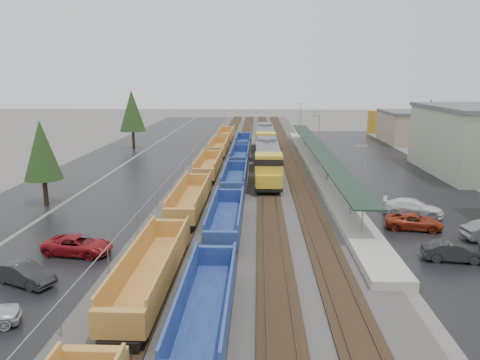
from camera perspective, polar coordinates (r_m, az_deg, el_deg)
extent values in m
cube|color=#302D2B|center=(78.90, 1.65, 2.75)|extent=(20.00, 160.00, 0.08)
cube|color=black|center=(79.16, -2.70, 2.86)|extent=(2.60, 160.00, 0.15)
cube|color=#473326|center=(79.20, -3.22, 2.94)|extent=(0.08, 160.00, 0.07)
cube|color=#473326|center=(79.08, -2.18, 2.93)|extent=(0.08, 160.00, 0.07)
cube|color=black|center=(78.92, 0.20, 2.84)|extent=(2.60, 160.00, 0.15)
cube|color=#473326|center=(78.93, -0.32, 2.92)|extent=(0.08, 160.00, 0.07)
cube|color=#473326|center=(78.88, 0.72, 2.92)|extent=(0.08, 160.00, 0.07)
cube|color=black|center=(78.88, 3.11, 2.82)|extent=(2.60, 160.00, 0.15)
cube|color=#473326|center=(78.86, 2.59, 2.90)|extent=(0.08, 160.00, 0.07)
cube|color=#473326|center=(78.88, 3.63, 2.89)|extent=(0.08, 160.00, 0.07)
cube|color=black|center=(79.05, 6.01, 2.79)|extent=(2.60, 160.00, 0.15)
cube|color=#473326|center=(78.99, 5.49, 2.87)|extent=(0.08, 160.00, 0.07)
cube|color=#473326|center=(79.08, 6.54, 2.86)|extent=(0.08, 160.00, 0.07)
cube|color=black|center=(80.45, -9.10, 2.76)|extent=(10.00, 160.00, 0.02)
cube|color=black|center=(82.98, -15.90, 2.74)|extent=(9.00, 160.00, 0.02)
cube|color=black|center=(71.44, 17.00, 1.15)|extent=(16.00, 100.00, 0.02)
cube|color=#9E9B93|center=(69.55, 9.42, 1.52)|extent=(3.00, 80.00, 0.70)
cylinder|color=gray|center=(45.13, 13.37, -2.59)|extent=(0.16, 0.16, 2.40)
cylinder|color=gray|center=(59.54, 10.65, 1.16)|extent=(0.16, 0.16, 2.40)
cylinder|color=gray|center=(74.18, 8.99, 3.43)|extent=(0.16, 0.16, 2.40)
cylinder|color=gray|center=(88.94, 7.88, 4.96)|extent=(0.16, 0.16, 2.40)
cylinder|color=gray|center=(103.77, 7.09, 6.04)|extent=(0.16, 0.16, 2.40)
cube|color=black|center=(69.08, 9.51, 3.84)|extent=(2.60, 65.00, 0.15)
cylinder|color=gray|center=(39.88, 14.87, -1.53)|extent=(0.12, 0.12, 8.00)
cube|color=gray|center=(39.04, 14.47, 4.03)|extent=(1.00, 0.15, 0.12)
cylinder|color=gray|center=(68.96, 9.53, 4.50)|extent=(0.12, 0.12, 8.00)
cube|color=gray|center=(68.48, 9.23, 7.74)|extent=(1.00, 0.15, 0.12)
cylinder|color=gray|center=(98.60, 7.36, 6.93)|extent=(0.12, 0.12, 8.00)
cube|color=gray|center=(98.26, 7.13, 9.20)|extent=(1.00, 0.15, 0.12)
cylinder|color=gray|center=(27.03, -21.09, -15.66)|extent=(0.08, 0.08, 2.00)
cylinder|color=gray|center=(33.81, -15.77, -9.48)|extent=(0.08, 0.08, 2.00)
cylinder|color=gray|center=(41.02, -12.37, -5.37)|extent=(0.08, 0.08, 2.00)
cylinder|color=gray|center=(48.49, -10.04, -2.50)|extent=(0.08, 0.08, 2.00)
cylinder|color=gray|center=(56.10, -8.34, -0.39)|extent=(0.08, 0.08, 2.00)
cylinder|color=gray|center=(63.81, -7.05, 1.21)|extent=(0.08, 0.08, 2.00)
cylinder|color=gray|center=(71.58, -6.04, 2.46)|extent=(0.08, 0.08, 2.00)
cylinder|color=gray|center=(79.39, -5.23, 3.47)|extent=(0.08, 0.08, 2.00)
cylinder|color=gray|center=(87.24, -4.56, 4.29)|extent=(0.08, 0.08, 2.00)
cylinder|color=gray|center=(95.12, -4.00, 4.98)|extent=(0.08, 0.08, 2.00)
cylinder|color=gray|center=(103.01, -3.52, 5.56)|extent=(0.08, 0.08, 2.00)
cylinder|color=gray|center=(110.92, -3.11, 6.06)|extent=(0.08, 0.08, 2.00)
cylinder|color=gray|center=(118.84, -2.76, 6.49)|extent=(0.08, 0.08, 2.00)
cylinder|color=gray|center=(126.78, -2.45, 6.87)|extent=(0.08, 0.08, 2.00)
cylinder|color=gray|center=(134.72, -2.17, 7.21)|extent=(0.08, 0.08, 2.00)
cylinder|color=gray|center=(142.66, -1.93, 7.50)|extent=(0.08, 0.08, 2.00)
cylinder|color=gray|center=(150.61, -1.71, 7.77)|extent=(0.08, 0.08, 2.00)
cube|color=gray|center=(79.25, -5.24, 4.18)|extent=(0.05, 160.00, 0.05)
cube|color=gray|center=(104.45, 22.06, 5.88)|extent=(18.00, 14.00, 6.00)
cube|color=#59595B|center=(104.18, 22.20, 7.65)|extent=(18.36, 14.28, 0.50)
ellipsoid|color=#51614B|center=(220.32, -5.89, 8.94)|extent=(154.00, 110.00, 19.80)
ellipsoid|color=#51614B|center=(231.51, 12.12, 8.90)|extent=(196.00, 140.00, 25.20)
ellipsoid|color=#51614B|center=(262.01, 27.15, 8.21)|extent=(168.00, 120.00, 21.60)
cylinder|color=#332316|center=(54.23, -22.63, -1.30)|extent=(0.50, 0.50, 2.70)
cone|color=black|center=(53.41, -23.03, 3.39)|extent=(3.96, 3.96, 6.30)
cylinder|color=#332316|center=(91.66, -12.86, 4.82)|extent=(0.50, 0.50, 3.30)
cone|color=black|center=(91.12, -13.03, 8.25)|extent=(4.84, 4.84, 7.70)
cylinder|color=#332316|center=(81.39, 21.80, 3.20)|extent=(0.50, 0.50, 3.00)
cone|color=black|center=(80.82, 22.09, 6.70)|extent=(4.40, 4.40, 7.00)
cube|color=black|center=(62.81, 3.33, 0.99)|extent=(3.15, 21.00, 0.42)
cube|color=gold|center=(63.52, 3.34, 2.76)|extent=(2.94, 16.80, 3.15)
cube|color=gold|center=(54.39, 3.52, 1.33)|extent=(3.15, 3.36, 3.57)
cube|color=black|center=(54.20, 3.53, 2.42)|extent=(3.20, 3.41, 0.74)
cube|color=gold|center=(52.76, 3.55, -0.19)|extent=(2.94, 1.05, 1.47)
cube|color=#59595B|center=(63.25, 3.36, 4.26)|extent=(2.99, 16.80, 0.37)
cube|color=maroon|center=(63.73, 1.98, 1.65)|extent=(0.04, 16.80, 0.37)
cube|color=maroon|center=(63.79, 4.66, 1.63)|extent=(0.04, 16.80, 0.37)
cube|color=black|center=(62.90, 3.33, 0.61)|extent=(2.31, 6.30, 0.63)
cube|color=black|center=(55.70, 3.47, -0.83)|extent=(2.52, 4.20, 0.53)
cube|color=black|center=(70.09, 3.22, 1.93)|extent=(2.52, 4.20, 0.53)
cylinder|color=#59595B|center=(64.25, 3.34, 4.67)|extent=(0.74, 0.74, 0.53)
cube|color=#59595B|center=(67.38, 3.29, 4.99)|extent=(2.52, 4.20, 0.53)
cube|color=black|center=(83.49, 3.07, 3.86)|extent=(3.15, 21.00, 0.42)
cube|color=gold|center=(84.29, 3.07, 5.17)|extent=(2.94, 16.80, 3.15)
cube|color=gold|center=(75.10, 3.17, 4.43)|extent=(3.15, 3.36, 3.57)
cube|color=black|center=(74.96, 3.18, 5.22)|extent=(3.20, 3.41, 0.74)
cube|color=gold|center=(73.39, 3.19, 3.41)|extent=(2.94, 1.05, 1.47)
cube|color=#59595B|center=(84.09, 3.09, 6.30)|extent=(2.99, 16.80, 0.37)
cube|color=maroon|center=(84.45, 2.05, 4.33)|extent=(0.04, 16.80, 0.37)
cube|color=maroon|center=(84.49, 4.08, 4.31)|extent=(0.04, 16.80, 0.37)
cube|color=black|center=(83.56, 3.06, 3.57)|extent=(2.31, 6.30, 0.63)
cube|color=black|center=(76.29, 3.14, 2.80)|extent=(2.52, 4.20, 0.53)
cube|color=black|center=(90.81, 3.00, 4.36)|extent=(2.52, 4.20, 0.53)
cylinder|color=#59595B|center=(85.10, 3.08, 6.59)|extent=(0.74, 0.74, 0.53)
cube|color=#59595B|center=(88.24, 3.05, 6.76)|extent=(2.52, 4.20, 0.53)
cube|color=#B68032|center=(31.12, -10.66, -11.41)|extent=(2.75, 14.10, 0.26)
cube|color=#B68032|center=(31.06, -13.14, -9.67)|extent=(0.16, 14.10, 1.90)
cube|color=#B68032|center=(30.49, -8.27, -9.89)|extent=(0.16, 14.10, 1.90)
cube|color=#B68032|center=(24.51, -14.60, -16.60)|extent=(2.75, 0.53, 1.48)
cube|color=#B68032|center=(37.49, -8.27, -5.92)|extent=(2.75, 0.53, 1.48)
cube|color=black|center=(25.64, -13.97, -17.88)|extent=(2.11, 2.33, 0.53)
cube|color=black|center=(37.15, -8.42, -7.82)|extent=(2.11, 2.33, 0.53)
cube|color=#B68032|center=(47.66, -5.98, -2.78)|extent=(2.75, 14.10, 0.26)
cube|color=#B68032|center=(47.62, -7.58, -1.65)|extent=(0.16, 14.10, 1.90)
cube|color=#B68032|center=(47.25, -4.42, -1.69)|extent=(0.16, 14.10, 1.90)
cube|color=#B68032|center=(40.56, -7.44, -4.46)|extent=(2.75, 0.53, 1.48)
cube|color=#B68032|center=(54.47, -4.93, -0.02)|extent=(2.75, 0.53, 1.48)
cube|color=black|center=(41.58, -7.23, -5.56)|extent=(2.11, 2.33, 0.53)
cube|color=black|center=(54.00, -5.00, -1.29)|extent=(2.11, 2.33, 0.53)
cube|color=#B68032|center=(64.87, -3.78, 1.36)|extent=(2.75, 14.10, 0.26)
cube|color=#B68032|center=(64.85, -4.95, 2.19)|extent=(0.16, 14.10, 1.90)
cube|color=#B68032|center=(64.57, -2.62, 2.18)|extent=(0.16, 14.10, 1.90)
cube|color=#B68032|center=(57.65, -4.53, 0.68)|extent=(2.75, 0.53, 1.48)
cube|color=#B68032|center=(71.85, -3.19, 3.05)|extent=(2.75, 0.53, 1.48)
cube|color=black|center=(58.59, -4.43, -0.18)|extent=(2.11, 2.33, 0.53)
cube|color=black|center=(71.31, -3.24, 2.12)|extent=(2.11, 2.33, 0.53)
cube|color=#B68032|center=(82.34, -2.51, 3.75)|extent=(2.75, 14.10, 0.26)
cube|color=#B68032|center=(82.32, -3.43, 4.40)|extent=(0.16, 14.10, 1.90)
cube|color=#B68032|center=(82.10, -1.59, 4.40)|extent=(0.16, 14.10, 1.90)
cube|color=#B68032|center=(75.07, -2.96, 3.46)|extent=(2.75, 0.53, 1.48)
cube|color=#B68032|center=(89.40, -2.13, 4.92)|extent=(2.75, 0.53, 1.48)
cube|color=black|center=(75.97, -2.90, 2.76)|extent=(2.11, 2.33, 0.53)
cube|color=black|center=(88.81, -2.16, 4.18)|extent=(2.11, 2.33, 0.53)
cube|color=#B68032|center=(99.92, -1.67, 5.30)|extent=(2.75, 14.10, 0.26)
cube|color=#B68032|center=(99.90, -2.44, 5.84)|extent=(0.16, 14.10, 1.90)
cube|color=#B68032|center=(99.73, -0.92, 5.84)|extent=(0.16, 14.10, 1.90)
cube|color=#B68032|center=(92.64, -1.98, 5.19)|extent=(2.75, 0.53, 1.48)
cube|color=#B68032|center=(107.03, -1.42, 6.18)|extent=(2.75, 0.53, 1.48)
cube|color=black|center=(93.51, -1.94, 4.60)|extent=(2.11, 2.33, 0.53)
cube|color=black|center=(106.42, -1.44, 5.57)|extent=(2.11, 2.33, 0.53)
cube|color=navy|center=(26.27, -4.15, -16.00)|extent=(2.62, 12.72, 0.25)
cube|color=navy|center=(26.02, -7.03, -14.12)|extent=(0.15, 12.72, 1.82)
cube|color=navy|center=(25.75, -1.30, -14.32)|extent=(0.15, 12.72, 1.82)
cube|color=navy|center=(31.89, -2.87, -9.27)|extent=(2.62, 0.50, 1.41)
cube|color=black|center=(31.64, -2.96, -11.44)|extent=(2.02, 2.22, 0.50)
cube|color=navy|center=(41.23, -1.68, -5.20)|extent=(2.62, 12.72, 0.25)
cube|color=navy|center=(41.06, -3.45, -3.96)|extent=(0.15, 12.72, 1.82)
cube|color=navy|center=(40.90, 0.08, -4.01)|extent=(0.15, 12.72, 1.82)
cube|color=navy|center=(34.81, -2.42, -7.37)|extent=(2.62, 0.50, 1.41)
cube|color=navy|center=(47.33, -1.15, -1.97)|extent=(2.62, 0.50, 1.41)
cube|color=black|center=(35.82, -2.31, -8.50)|extent=(2.02, 2.22, 0.50)
cube|color=black|center=(46.91, -1.20, -3.38)|extent=(2.02, 2.22, 0.50)
cube|color=navy|center=(56.89, -0.58, -0.23)|extent=(2.62, 12.72, 0.25)
cube|color=navy|center=(56.78, -1.86, 0.68)|extent=(0.15, 12.72, 1.82)
cube|color=navy|center=(56.66, 0.69, 0.66)|extent=(0.15, 12.72, 1.82)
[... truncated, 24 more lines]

